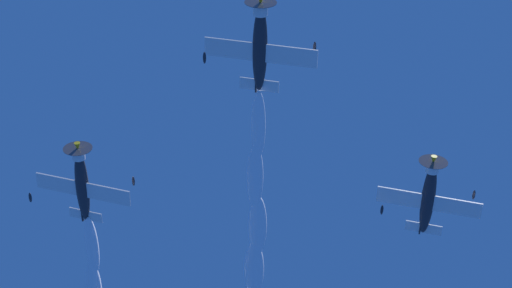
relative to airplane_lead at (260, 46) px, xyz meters
name	(u,v)px	position (x,y,z in m)	size (l,w,h in m)	color
airplane_lead	(260,46)	(0.00, 0.00, 0.00)	(8.24, 7.90, 3.05)	#232328
airplane_left_wingman	(428,196)	(19.94, 4.16, -0.29)	(8.18, 7.89, 3.28)	#232328
airplane_right_wingman	(82,183)	(-6.04, 19.24, 0.14)	(8.12, 7.91, 3.37)	#232328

